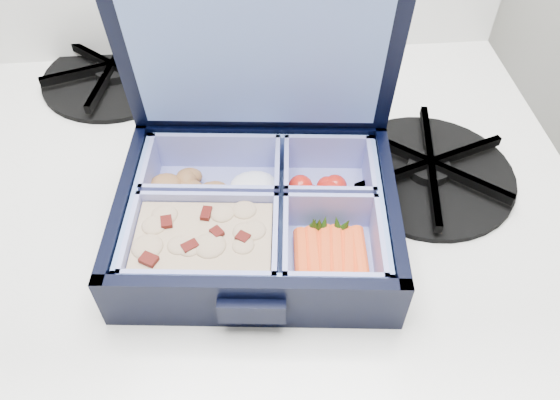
{
  "coord_description": "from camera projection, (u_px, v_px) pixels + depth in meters",
  "views": [
    {
      "loc": [
        -0.19,
        1.3,
        1.39
      ],
      "look_at": [
        -0.17,
        1.62,
        1.03
      ],
      "focal_mm": 35.0,
      "sensor_mm": 36.0,
      "label": 1
    }
  ],
  "objects": [
    {
      "name": "bento_box",
      "position": [
        258.0,
        216.0,
        0.48
      ],
      "size": [
        0.26,
        0.21,
        0.06
      ],
      "primitive_type": null,
      "rotation": [
        0.0,
        0.0,
        -0.1
      ],
      "color": "black",
      "rests_on": "stove"
    },
    {
      "name": "burner_grate",
      "position": [
        429.0,
        167.0,
        0.54
      ],
      "size": [
        0.22,
        0.22,
        0.03
      ],
      "primitive_type": "cylinder",
      "rotation": [
        0.0,
        0.0,
        0.34
      ],
      "color": "black",
      "rests_on": "stove"
    },
    {
      "name": "burner_grate_rear",
      "position": [
        114.0,
        72.0,
        0.66
      ],
      "size": [
        0.22,
        0.22,
        0.02
      ],
      "primitive_type": "cylinder",
      "rotation": [
        0.0,
        0.0,
        0.32
      ],
      "color": "black",
      "rests_on": "stove"
    },
    {
      "name": "fork",
      "position": [
        327.0,
        126.0,
        0.6
      ],
      "size": [
        0.15,
        0.15,
        0.01
      ],
      "primitive_type": null,
      "rotation": [
        0.0,
        0.0,
        -0.79
      ],
      "color": "#B0B2BC",
      "rests_on": "stove"
    }
  ]
}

